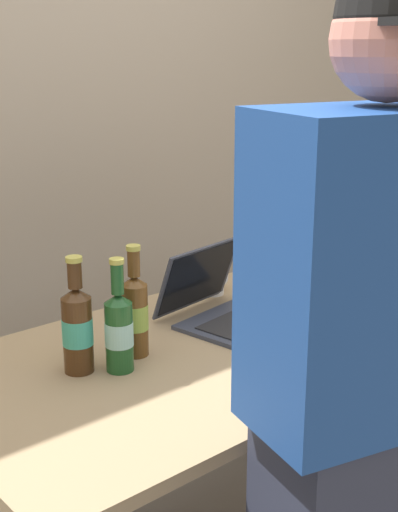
% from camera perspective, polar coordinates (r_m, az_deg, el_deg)
% --- Properties ---
extents(desk, '(1.38, 0.81, 0.75)m').
position_cam_1_polar(desk, '(1.94, 0.03, -10.82)').
color(desk, '#9E8460').
rests_on(desk, ground).
extents(laptop, '(0.35, 0.35, 0.21)m').
position_cam_1_polar(laptop, '(2.05, 1.94, -3.87)').
color(laptop, '#383D4C').
rests_on(laptop, desk).
extents(beer_bottle_amber, '(0.07, 0.07, 0.29)m').
position_cam_1_polar(beer_bottle_amber, '(1.73, -9.71, -5.61)').
color(beer_bottle_amber, '#472B14').
rests_on(beer_bottle_amber, desk).
extents(beer_bottle_green, '(0.07, 0.07, 0.28)m').
position_cam_1_polar(beer_bottle_green, '(1.73, -6.42, -5.81)').
color(beer_bottle_green, '#1E5123').
rests_on(beer_bottle_green, desk).
extents(beer_bottle_dark, '(0.07, 0.07, 0.29)m').
position_cam_1_polar(beer_bottle_dark, '(1.81, -5.15, -4.53)').
color(beer_bottle_dark, brown).
rests_on(beer_bottle_dark, desk).
extents(person_figure, '(0.48, 0.35, 1.65)m').
position_cam_1_polar(person_figure, '(1.39, 12.95, -13.38)').
color(person_figure, '#2D3347').
rests_on(person_figure, ground).
extents(coffee_mug, '(0.10, 0.07, 0.08)m').
position_cam_1_polar(coffee_mug, '(2.26, 1.17, -2.02)').
color(coffee_mug, white).
rests_on(coffee_mug, desk).
extents(back_wall, '(6.00, 0.10, 2.60)m').
position_cam_1_polar(back_wall, '(2.50, -14.33, 11.14)').
color(back_wall, tan).
rests_on(back_wall, ground).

